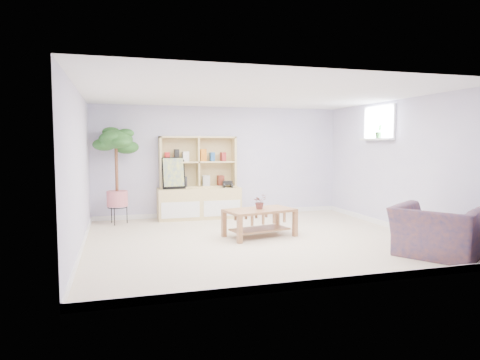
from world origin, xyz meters
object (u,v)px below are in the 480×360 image
object	(u,v)px
storage_unit	(199,178)
coffee_table	(260,223)
armchair	(437,228)
floor_tree	(117,176)

from	to	relation	value
storage_unit	coffee_table	size ratio (longest dim) A/B	1.50
coffee_table	storage_unit	bearing A→B (deg)	94.93
coffee_table	armchair	bearing A→B (deg)	-57.47
storage_unit	floor_tree	xyz separation A→B (m)	(-1.68, -0.19, 0.09)
coffee_table	armchair	distance (m)	2.78
armchair	storage_unit	bearing A→B (deg)	0.06
storage_unit	floor_tree	world-z (taller)	floor_tree
coffee_table	floor_tree	xyz separation A→B (m)	(-2.34, 1.88, 0.73)
floor_tree	armchair	bearing A→B (deg)	-41.53
floor_tree	armchair	size ratio (longest dim) A/B	1.75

